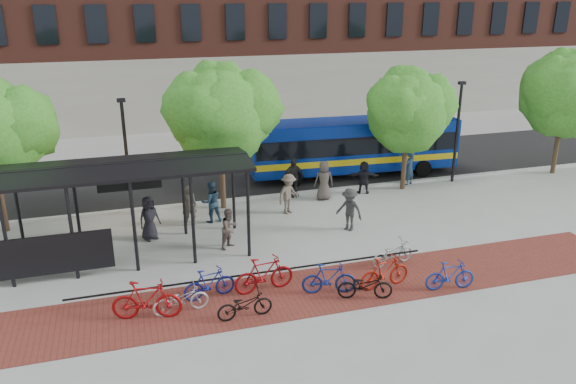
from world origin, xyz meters
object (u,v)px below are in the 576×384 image
object	(u,v)px
bus_shelter	(96,180)
bike_8	(365,286)
bike_3	(209,283)
pedestrian_2	(211,202)
pedestrian_1	(189,206)
pedestrian_5	(364,177)
tree_d	(567,90)
bike_10	(392,253)
bike_1	(147,300)
lamp_post_left	(126,154)
lamp_post_right	(457,129)
pedestrian_8	(230,228)
tree_b	(222,110)
tree_c	(409,108)
bike_4	(245,305)
pedestrian_0	(149,218)
bike_2	(181,299)
pedestrian_6	(324,181)
bike_7	(329,279)
bus	(353,144)
pedestrian_7	(409,168)
bike_5	(264,274)
pedestrian_9	(349,210)
bike_11	(450,275)
pedestrian_3	(289,194)
pedestrian_4	(293,178)

from	to	relation	value
bus_shelter	bike_8	xyz separation A→B (m)	(7.96, -5.44, -2.54)
bike_3	pedestrian_2	world-z (taller)	pedestrian_2
pedestrian_1	pedestrian_5	xyz separation A→B (m)	(8.59, 1.57, -0.07)
tree_d	bike_10	world-z (taller)	tree_d
bike_1	bike_10	size ratio (longest dim) A/B	1.20
lamp_post_left	pedestrian_1	world-z (taller)	lamp_post_left
lamp_post_right	pedestrian_8	size ratio (longest dim) A/B	3.26
tree_b	tree_c	bearing A→B (deg)	-0.00
bike_4	pedestrian_0	world-z (taller)	pedestrian_0
bike_2	pedestrian_6	distance (m)	11.09
bike_7	bike_10	distance (m)	3.15
bus	pedestrian_7	size ratio (longest dim) A/B	6.41
bike_5	pedestrian_9	distance (m)	5.99
lamp_post_left	bike_2	xyz separation A→B (m)	(1.13, -8.67, -2.30)
pedestrian_9	pedestrian_0	bearing A→B (deg)	-139.22
bike_5	bike_11	bearing A→B (deg)	-111.81
tree_b	tree_c	distance (m)	9.00
bus_shelter	lamp_post_left	xyz separation A→B (m)	(1.13, 4.08, -0.25)
tree_d	bike_11	world-z (taller)	tree_d
bike_4	pedestrian_0	bearing A→B (deg)	16.01
bike_1	pedestrian_7	bearing A→B (deg)	-44.46
bike_11	pedestrian_1	distance (m)	10.85
bus_shelter	tree_b	xyz separation A→B (m)	(5.23, 3.83, 1.46)
bike_5	pedestrian_5	bearing A→B (deg)	-47.90
lamp_post_right	bike_4	xyz separation A→B (m)	(-13.08, -9.52, -2.30)
bike_1	pedestrian_0	bearing A→B (deg)	7.44
bus	pedestrian_0	xyz separation A→B (m)	(-10.89, -5.42, -0.81)
bike_4	pedestrian_8	distance (m)	5.03
tree_c	bike_10	distance (m)	9.29
bike_2	bike_5	distance (m)	2.80
lamp_post_left	bike_5	size ratio (longest dim) A/B	2.54
tree_d	pedestrian_5	bearing A→B (deg)	-179.62
pedestrian_7	pedestrian_8	bearing A→B (deg)	-1.67
lamp_post_left	bike_4	distance (m)	10.22
bus_shelter	bike_8	bearing A→B (deg)	-34.33
pedestrian_1	lamp_post_right	bearing A→B (deg)	-176.61
lamp_post_right	pedestrian_2	world-z (taller)	lamp_post_right
bike_1	bike_4	distance (m)	2.91
tree_b	bike_8	size ratio (longest dim) A/B	3.71
bus	bike_4	world-z (taller)	bus
pedestrian_3	pedestrian_4	distance (m)	2.16
bus	lamp_post_right	bearing A→B (deg)	-25.85
pedestrian_0	pedestrian_3	xyz separation A→B (m)	(6.02, 1.08, 0.01)
tree_b	pedestrian_7	world-z (taller)	tree_b
pedestrian_8	pedestrian_9	bearing A→B (deg)	-34.83
pedestrian_8	bike_5	bearing A→B (deg)	-121.10
lamp_post_left	pedestrian_4	bearing A→B (deg)	1.53
bike_1	pedestrian_1	size ratio (longest dim) A/B	1.19
pedestrian_1	pedestrian_6	distance (m)	6.57
bus_shelter	lamp_post_left	distance (m)	4.24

